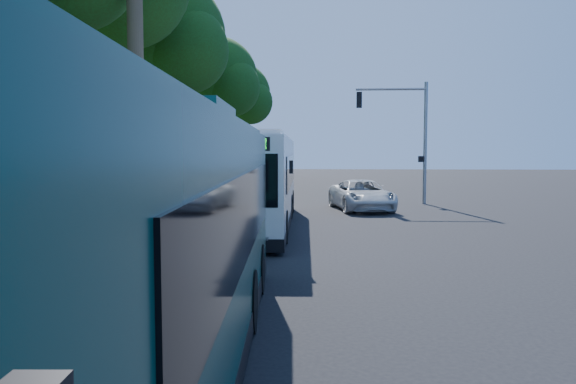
# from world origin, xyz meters

# --- Properties ---
(ground) EXTENTS (140.00, 140.00, 0.00)m
(ground) POSITION_xyz_m (0.00, 0.00, 0.00)
(ground) COLOR black
(ground) RESTS_ON ground
(sidewalk) EXTENTS (4.50, 70.00, 0.12)m
(sidewalk) POSITION_xyz_m (-7.30, 0.00, 0.06)
(sidewalk) COLOR gray
(sidewalk) RESTS_ON ground
(red_curb) EXTENTS (0.25, 30.00, 0.13)m
(red_curb) POSITION_xyz_m (-5.00, -4.00, 0.07)
(red_curb) COLOR maroon
(red_curb) RESTS_ON ground
(grass_verge) EXTENTS (8.00, 70.00, 0.06)m
(grass_verge) POSITION_xyz_m (-13.00, 5.00, 0.03)
(grass_verge) COLOR #234719
(grass_verge) RESTS_ON ground
(bus_shelter) EXTENTS (3.20, 1.51, 2.55)m
(bus_shelter) POSITION_xyz_m (-7.26, -2.86, 1.81)
(bus_shelter) COLOR black
(bus_shelter) RESTS_ON ground
(stop_sign_pole) EXTENTS (0.35, 0.06, 3.17)m
(stop_sign_pole) POSITION_xyz_m (-5.40, -5.00, 2.08)
(stop_sign_pole) COLOR gray
(stop_sign_pole) RESTS_ON ground
(traffic_signal_pole) EXTENTS (4.10, 0.30, 7.00)m
(traffic_signal_pole) POSITION_xyz_m (3.78, 10.00, 4.42)
(traffic_signal_pole) COLOR gray
(traffic_signal_pole) RESTS_ON ground
(tree_2) EXTENTS (8.82, 8.40, 15.12)m
(tree_2) POSITION_xyz_m (-11.89, 15.98, 10.48)
(tree_2) COLOR #382B1E
(tree_2) RESTS_ON ground
(tree_3) EXTENTS (10.08, 9.60, 17.28)m
(tree_3) POSITION_xyz_m (-13.88, 23.98, 11.98)
(tree_3) COLOR #382B1E
(tree_3) RESTS_ON ground
(tree_4) EXTENTS (8.40, 8.00, 14.14)m
(tree_4) POSITION_xyz_m (-11.40, 31.98, 9.73)
(tree_4) COLOR #382B1E
(tree_4) RESTS_ON ground
(tree_5) EXTENTS (7.35, 7.00, 12.86)m
(tree_5) POSITION_xyz_m (-10.41, 39.99, 8.96)
(tree_5) COLOR #382B1E
(tree_5) RESTS_ON ground
(white_bus) EXTENTS (3.30, 13.53, 4.01)m
(white_bus) POSITION_xyz_m (-3.80, 0.06, 1.96)
(white_bus) COLOR silver
(white_bus) RESTS_ON ground
(teal_bus) EXTENTS (3.51, 13.12, 3.87)m
(teal_bus) POSITION_xyz_m (-3.43, -15.72, 1.89)
(teal_bus) COLOR #0A3934
(teal_bus) RESTS_ON ground
(pickup) EXTENTS (3.60, 6.01, 1.56)m
(pickup) POSITION_xyz_m (0.96, 6.52, 0.78)
(pickup) COLOR silver
(pickup) RESTS_ON ground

